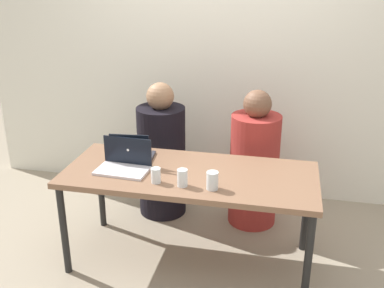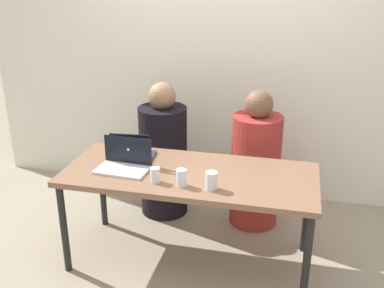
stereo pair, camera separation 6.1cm
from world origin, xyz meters
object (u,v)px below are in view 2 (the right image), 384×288
at_px(laptop_back_left, 133,153).
at_px(person_on_right, 255,166).
at_px(laptop_front_left, 124,163).
at_px(water_glass_right, 211,182).
at_px(water_glass_center, 181,179).
at_px(water_glass_left, 155,176).
at_px(person_on_left, 163,157).

bearing_deg(laptop_back_left, person_on_right, -152.14).
xyz_separation_m(laptop_front_left, water_glass_right, (0.65, -0.16, 0.00)).
distance_m(laptop_back_left, water_glass_right, 0.73).
xyz_separation_m(laptop_front_left, water_glass_center, (0.45, -0.16, 0.00)).
bearing_deg(person_on_right, laptop_front_left, 26.47).
bearing_deg(water_glass_left, laptop_back_left, 130.69).
xyz_separation_m(laptop_back_left, water_glass_right, (0.65, -0.33, 0.00)).
bearing_deg(person_on_right, laptop_back_left, 19.10).
height_order(water_glass_right, water_glass_left, water_glass_right).
distance_m(water_glass_right, water_glass_left, 0.38).
height_order(person_on_left, water_glass_left, person_on_left).
bearing_deg(laptop_front_left, water_glass_center, -15.76).
xyz_separation_m(person_on_right, water_glass_right, (-0.20, -0.88, 0.26)).
distance_m(person_on_right, water_glass_right, 0.94).
xyz_separation_m(person_on_left, laptop_back_left, (-0.06, -0.55, 0.25)).
height_order(person_on_right, water_glass_right, person_on_right).
distance_m(person_on_left, laptop_back_left, 0.61).
relative_size(person_on_left, person_on_right, 1.01).
bearing_deg(laptop_front_left, person_on_right, 43.92).
distance_m(person_on_right, laptop_back_left, 1.05).
height_order(laptop_back_left, water_glass_right, laptop_back_left).
bearing_deg(water_glass_right, person_on_right, 77.24).
bearing_deg(laptop_back_left, person_on_left, -101.31).
distance_m(person_on_left, water_glass_left, 0.93).
relative_size(water_glass_right, water_glass_left, 1.16).
distance_m(laptop_front_left, water_glass_right, 0.67).
height_order(person_on_right, laptop_back_left, person_on_right).
relative_size(laptop_front_left, water_glass_center, 3.19).
bearing_deg(laptop_back_left, laptop_front_left, 84.30).
bearing_deg(person_on_left, water_glass_left, 106.49).
relative_size(person_on_right, water_glass_center, 10.00).
xyz_separation_m(person_on_left, person_on_right, (0.79, 0.00, -0.01)).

